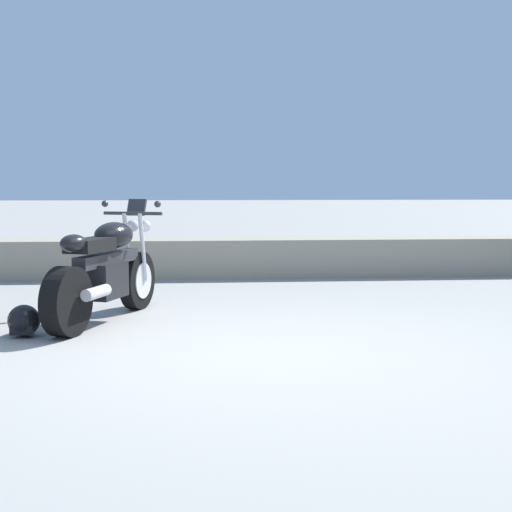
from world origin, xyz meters
The scene contains 4 objects.
ground_plane centered at (0.00, 0.00, 0.00)m, with size 120.00×120.00×0.00m, color gray.
stone_wall centered at (0.00, 4.80, 0.28)m, with size 36.00×0.80×0.55m, color gray.
motorcycle_black_centre centered at (-1.23, 1.43, 0.49)m, with size 0.98×1.99×1.18m.
rider_helmet centered at (-1.87, 0.76, 0.14)m, with size 0.28×0.28×0.28m.
Camera 1 is at (-0.34, -5.46, 1.32)m, focal length 49.41 mm.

